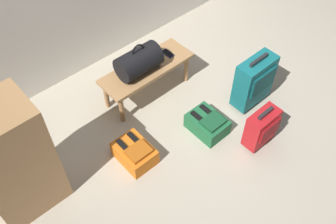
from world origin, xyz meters
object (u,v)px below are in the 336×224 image
side_cabinet (13,161)px  suitcase_small_red (262,128)px  bench (147,71)px  cell_phone (168,53)px  backpack_green (207,124)px  backpack_orange (135,153)px  suitcase_upright_teal (254,81)px  duffel_bag_black (139,61)px

side_cabinet → suitcase_small_red: bearing=-26.3°
bench → side_cabinet: size_ratio=0.91×
cell_phone → backpack_green: bearing=-103.1°
backpack_orange → suitcase_upright_teal: bearing=-10.3°
bench → backpack_orange: bearing=-137.7°
cell_phone → backpack_green: size_ratio=0.38×
cell_phone → suitcase_upright_teal: (0.42, -0.83, -0.07)m
bench → backpack_green: 0.82m
cell_phone → backpack_orange: cell_phone is taller
suitcase_small_red → backpack_orange: bearing=147.2°
suitcase_small_red → backpack_green: suitcase_small_red is taller
cell_phone → suitcase_upright_teal: suitcase_upright_teal is taller
bench → side_cabinet: (-1.55, -0.28, 0.23)m
backpack_green → suitcase_small_red: bearing=-59.9°
duffel_bag_black → backpack_green: (0.20, -0.78, -0.41)m
suitcase_upright_teal → suitcase_small_red: 0.54m
duffel_bag_black → bench: bearing=0.0°
duffel_bag_black → suitcase_upright_teal: (0.81, -0.82, -0.19)m
backpack_orange → backpack_green: size_ratio=1.00×
duffel_bag_black → suitcase_small_red: size_ratio=0.96×
backpack_green → cell_phone: bearing=76.9°
bench → duffel_bag_black: size_ratio=2.27×
suitcase_upright_teal → backpack_orange: 1.39m
duffel_bag_black → side_cabinet: side_cabinet is taller
suitcase_small_red → backpack_green: size_ratio=1.21×
side_cabinet → backpack_orange: bearing=-18.2°
suitcase_upright_teal → backpack_orange: (-1.35, 0.25, -0.22)m
cell_phone → backpack_green: (-0.18, -0.79, -0.29)m
backpack_orange → bench: bearing=42.3°
suitcase_upright_teal → side_cabinet: bearing=166.4°
backpack_green → backpack_orange: bearing=164.4°
duffel_bag_black → backpack_orange: duffel_bag_black is taller
suitcase_small_red → side_cabinet: 2.15m
suitcase_upright_teal → suitcase_small_red: suitcase_upright_teal is taller
cell_phone → side_cabinet: side_cabinet is taller
bench → suitcase_small_red: 1.28m
cell_phone → backpack_orange: 1.14m
cell_phone → suitcase_small_red: suitcase_small_red is taller
backpack_orange → side_cabinet: (-0.91, 0.30, 0.46)m
suitcase_upright_teal → suitcase_small_red: size_ratio=1.33×
cell_phone → side_cabinet: bearing=-171.2°
backpack_green → side_cabinet: (-1.66, 0.51, 0.46)m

